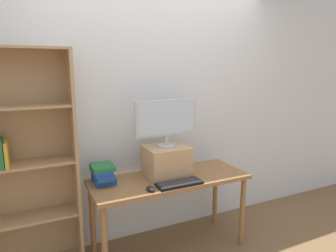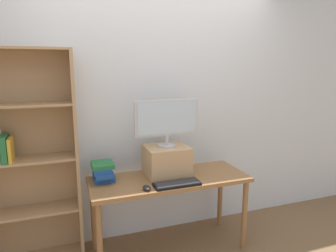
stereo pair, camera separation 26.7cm
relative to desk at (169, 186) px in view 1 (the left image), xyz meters
The scene contains 9 objects.
ground_plane 0.64m from the desk, ahead, with size 12.00×12.00×0.00m, color brown.
back_wall 0.79m from the desk, 90.00° to the left, with size 7.00×0.08×2.60m.
desk is the anchor object (origin of this frame).
bookshelf_unit 1.31m from the desk, 167.61° to the left, with size 0.87×0.28×1.87m.
riser_box 0.23m from the desk, 91.93° to the left, with size 0.39×0.33×0.28m.
computer_monitor 0.62m from the desk, 91.97° to the left, with size 0.60×0.17×0.43m.
keyboard 0.22m from the desk, 90.80° to the right, with size 0.40×0.15×0.02m.
computer_mouse 0.35m from the desk, 143.21° to the right, with size 0.06×0.10×0.04m.
book_stack 0.62m from the desk, 167.37° to the left, with size 0.19×0.27×0.16m.
Camera 1 is at (-1.13, -2.34, 1.73)m, focal length 32.00 mm.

